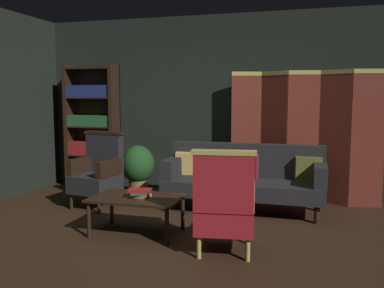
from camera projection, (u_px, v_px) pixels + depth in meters
The scene contains 12 objects.
ground_plane at pixel (171, 240), 4.46m from camera, with size 10.00×10.00×0.00m, color black.
back_wall at pixel (221, 105), 6.64m from camera, with size 7.20×0.10×2.80m, color black.
folding_screen at pixel (303, 134), 6.02m from camera, with size 2.15×0.36×1.90m.
bookshelf at pixel (92, 124), 7.02m from camera, with size 0.90×0.32×2.05m.
velvet_couch at pixel (244, 176), 5.64m from camera, with size 2.12×0.78×0.88m.
coffee_table at pixel (137, 201), 4.64m from camera, with size 1.00×0.64×0.42m.
armchair_gilt_accent at pixel (225, 204), 4.03m from camera, with size 0.65×0.65×1.04m.
armchair_wing_left at pixel (98, 172), 5.79m from camera, with size 0.66×0.65×1.04m.
potted_plant at pixel (138, 167), 6.33m from camera, with size 0.50×0.50×0.79m.
book_tan_leather at pixel (140, 196), 4.62m from camera, with size 0.22×0.15×0.03m, color #9E7A47.
book_green_cloth at pixel (140, 193), 4.62m from camera, with size 0.18×0.18×0.03m, color #1E4C28.
book_red_leather at pixel (140, 190), 4.62m from camera, with size 0.25×0.16×0.03m, color maroon.
Camera 1 is at (1.41, -4.08, 1.53)m, focal length 39.05 mm.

